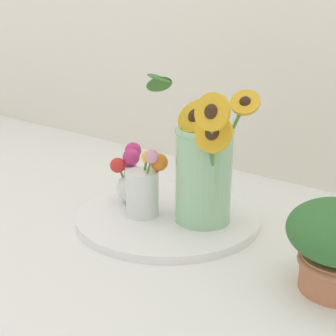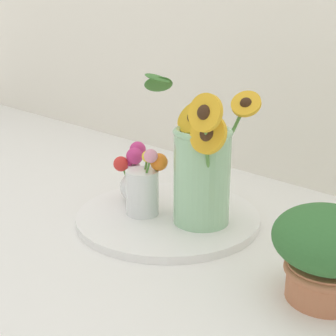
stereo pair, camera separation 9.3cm
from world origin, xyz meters
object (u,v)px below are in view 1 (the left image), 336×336
at_px(vase_small_center, 144,188).
at_px(serving_tray, 168,216).
at_px(mason_jar_sunflowers, 203,166).
at_px(vase_bulb_right, 130,177).

bearing_deg(vase_small_center, serving_tray, 48.12).
height_order(mason_jar_sunflowers, vase_small_center, mason_jar_sunflowers).
bearing_deg(vase_bulb_right, serving_tray, 1.13).
bearing_deg(mason_jar_sunflowers, serving_tray, -168.69).
height_order(serving_tray, mason_jar_sunflowers, mason_jar_sunflowers).
xyz_separation_m(serving_tray, mason_jar_sunflowers, (0.08, 0.02, 0.13)).
bearing_deg(vase_small_center, vase_bulb_right, 155.50).
relative_size(mason_jar_sunflowers, vase_small_center, 2.09).
height_order(serving_tray, vase_bulb_right, vase_bulb_right).
distance_m(serving_tray, vase_bulb_right, 0.13).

